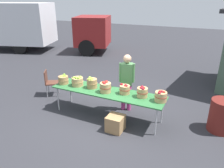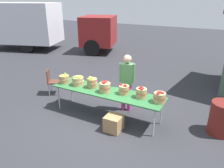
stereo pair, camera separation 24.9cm
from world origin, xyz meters
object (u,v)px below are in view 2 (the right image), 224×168
apple_basket_green_0 (64,79)px  trash_barrel (222,118)px  apple_basket_red_1 (124,89)px  apple_basket_red_2 (141,92)px  box_truck (40,25)px  folding_chair (52,80)px  produce_crate (114,123)px  apple_basket_green_1 (78,81)px  vendor_adult (127,79)px  apple_basket_green_2 (92,82)px  market_table (107,92)px  apple_basket_red_0 (105,87)px  apple_basket_red_3 (160,97)px

apple_basket_green_0 → trash_barrel: 4.27m
apple_basket_red_1 → apple_basket_red_2: bearing=0.4°
box_truck → folding_chair: size_ratio=9.29×
folding_chair → apple_basket_green_0: bearing=-148.6°
apple_basket_green_0 → produce_crate: apple_basket_green_0 is taller
apple_basket_green_0 → trash_barrel: size_ratio=0.37×
apple_basket_green_1 → box_truck: 8.42m
apple_basket_red_1 → vendor_adult: (-0.15, 0.50, 0.10)m
apple_basket_green_0 → apple_basket_red_2: apple_basket_red_2 is taller
apple_basket_green_2 → apple_basket_red_2: 1.43m
apple_basket_green_0 → vendor_adult: size_ratio=0.18×
apple_basket_green_0 → apple_basket_red_2: bearing=3.2°
apple_basket_red_1 → trash_barrel: (2.34, 0.52, -0.47)m
apple_basket_green_0 → apple_basket_green_1: size_ratio=0.89×
market_table → folding_chair: 2.38m
apple_basket_green_2 → apple_basket_red_0: (0.47, -0.10, -0.00)m
trash_barrel → produce_crate: (-2.32, -1.12, -0.21)m
apple_basket_red_0 → trash_barrel: apple_basket_red_0 is taller
apple_basket_red_2 → apple_basket_green_2: bearing=-178.5°
apple_basket_green_1 → folding_chair: (-1.40, 0.42, -0.37)m
produce_crate → apple_basket_green_1: bearing=159.9°
market_table → apple_basket_green_0: size_ratio=10.36×
apple_basket_green_2 → produce_crate: (0.98, -0.57, -0.70)m
vendor_adult → box_truck: size_ratio=0.21×
apple_basket_green_1 → folding_chair: 1.51m
apple_basket_green_2 → apple_basket_red_3: bearing=-0.1°
box_truck → produce_crate: (8.02, -5.71, -1.29)m
box_truck → apple_basket_red_1: bearing=-50.4°
apple_basket_red_2 → market_table: bearing=-175.3°
apple_basket_red_0 → apple_basket_green_1: bearing=176.7°
apple_basket_red_0 → trash_barrel: bearing=13.0°
market_table → apple_basket_red_0: bearing=-106.9°
box_truck → vendor_adult: bearing=-48.3°
apple_basket_red_0 → trash_barrel: 2.94m
apple_basket_red_0 → apple_basket_red_3: (1.44, 0.10, -0.01)m
apple_basket_red_3 → box_truck: 10.34m
apple_basket_red_3 → apple_basket_green_0: bearing=-178.2°
market_table → folding_chair: (-2.33, 0.41, -0.21)m
apple_basket_red_2 → box_truck: (-8.47, 5.11, 0.60)m
apple_basket_red_1 → box_truck: size_ratio=0.04×
market_table → apple_basket_red_1: 0.50m
apple_basket_red_1 → folding_chair: bearing=173.1°
apple_basket_green_2 → apple_basket_red_2: apple_basket_green_2 is taller
apple_basket_green_2 → apple_basket_red_1: apple_basket_green_2 is taller
apple_basket_green_1 → apple_basket_red_0: (0.91, -0.05, 0.01)m
box_truck → folding_chair: 7.13m
apple_basket_green_0 → trash_barrel: (4.19, 0.65, -0.47)m
apple_basket_green_2 → apple_basket_red_2: (1.43, 0.04, -0.01)m
apple_basket_green_1 → vendor_adult: 1.38m
market_table → apple_basket_green_1: (-0.93, -0.01, 0.16)m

